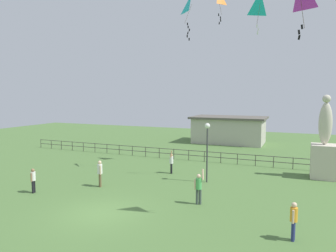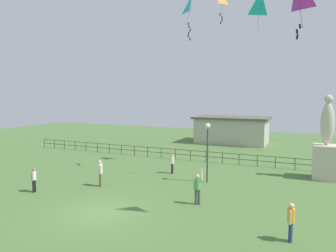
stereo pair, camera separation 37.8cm
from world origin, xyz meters
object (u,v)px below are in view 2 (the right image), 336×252
Objects in this scene: person_2 at (291,220)px; kite_1 at (261,3)px; lamppost at (208,139)px; person_3 at (34,178)px; person_0 at (198,187)px; person_4 at (172,162)px; person_1 at (100,171)px; statue_monument at (326,152)px; kite_0 at (192,6)px.

person_2 is 0.60× the size of kite_1.
lamppost is 2.69× the size of person_3.
person_4 is (-3.97, 5.71, -0.10)m from person_0.
person_1 is 14.96m from kite_1.
statue_monument is 11.28m from kite_1.
kite_0 is (1.25, 0.82, 11.58)m from person_4.
person_0 is at bearing 11.52° from person_3.
person_0 is 13.49m from kite_0.
statue_monument is 3.36× the size of person_4.
person_2 is (5.67, -7.01, -2.06)m from lamppost.
statue_monument is at bearing 81.35° from person_2.
statue_monument reaches higher than person_1.
lamppost is at bearing -149.58° from statue_monument.
kite_0 is at bearing 129.72° from person_2.
person_3 is (-16.48, -10.76, -1.03)m from statue_monument.
lamppost is 2.06× the size of person_0.
kite_0 is (-1.92, 2.13, 9.48)m from lamppost.
person_3 is at bearing -146.85° from statue_monument.
person_3 is at bearing -144.74° from lamppost.
statue_monument is at bearing 30.42° from lamppost.
person_2 is 12.14m from person_4.
statue_monument is 15.77m from person_1.
kite_0 is (-7.59, 9.14, 11.54)m from person_2.
lamppost reaches higher than person_4.
lamppost is 1.22× the size of kite_0.
statue_monument is 1.79× the size of kite_0.
lamppost is at bearing 31.44° from person_1.
person_3 is at bearing -168.48° from person_0.
person_1 is at bearing 164.48° from person_2.
person_2 is (-1.73, -11.35, -0.97)m from statue_monument.
kite_0 is (-9.32, -2.21, 10.57)m from statue_monument.
person_3 is at bearing -148.65° from kite_1.
lamppost is 9.38m from kite_1.
kite_0 is at bearing 50.07° from person_3.
statue_monument is 14.27m from kite_0.
person_4 reaches higher than person_1.
statue_monument is 10.99m from person_0.
person_4 is at bearing -146.55° from kite_0.
statue_monument is 3.95× the size of person_3.
person_1 is at bearing -148.56° from lamppost.
lamppost reaches higher than person_2.
kite_0 reaches higher than person_2.
kite_1 is (6.27, -0.31, 10.89)m from person_4.
statue_monument is at bearing 16.02° from person_4.
person_0 is 1.22× the size of person_2.
person_4 reaches higher than person_2.
person_1 is at bearing -149.12° from statue_monument.
statue_monument reaches higher than lamppost.
person_4 is at bearing 59.74° from person_1.
lamppost is 2.28× the size of person_4.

